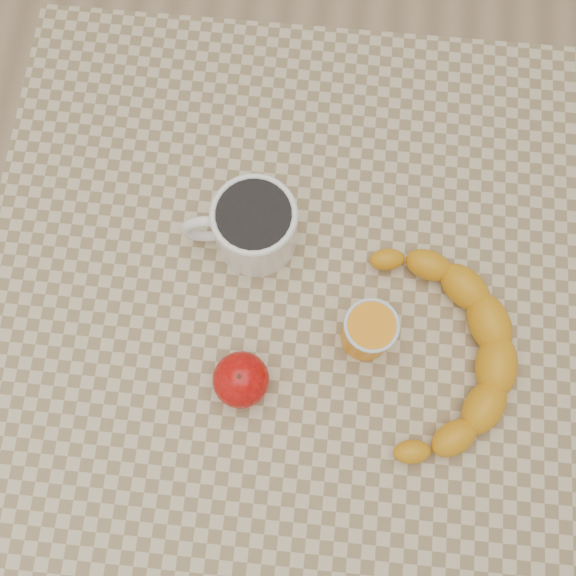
# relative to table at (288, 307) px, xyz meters

# --- Properties ---
(ground) EXTENTS (3.00, 3.00, 0.00)m
(ground) POSITION_rel_table_xyz_m (0.00, 0.00, -0.66)
(ground) COLOR tan
(ground) RESTS_ON ground
(table) EXTENTS (0.80, 0.80, 0.75)m
(table) POSITION_rel_table_xyz_m (0.00, 0.00, 0.00)
(table) COLOR tan
(table) RESTS_ON ground
(coffee_mug) EXTENTS (0.15, 0.12, 0.09)m
(coffee_mug) POSITION_rel_table_xyz_m (-0.05, 0.07, 0.13)
(coffee_mug) COLOR white
(coffee_mug) RESTS_ON table
(orange_juice_glass) EXTENTS (0.07, 0.07, 0.08)m
(orange_juice_glass) POSITION_rel_table_xyz_m (0.10, -0.05, 0.13)
(orange_juice_glass) COLOR orange
(orange_juice_glass) RESTS_ON table
(apple) EXTENTS (0.09, 0.09, 0.06)m
(apple) POSITION_rel_table_xyz_m (-0.04, -0.12, 0.12)
(apple) COLOR #8D0407
(apple) RESTS_ON table
(banana) EXTENTS (0.22, 0.32, 0.05)m
(banana) POSITION_rel_table_xyz_m (0.19, -0.07, 0.11)
(banana) COLOR orange
(banana) RESTS_ON table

